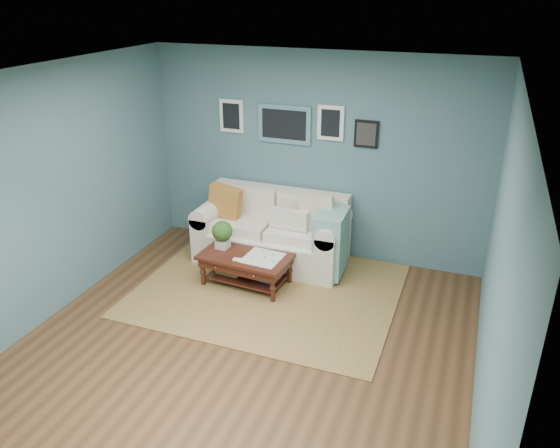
% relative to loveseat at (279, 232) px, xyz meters
% --- Properties ---
extents(room_shell, '(5.00, 5.02, 2.70)m').
position_rel_loveseat_xyz_m(room_shell, '(0.33, -1.97, 0.94)').
color(room_shell, brown).
rests_on(room_shell, ground).
extents(area_rug, '(3.06, 2.45, 0.01)m').
position_rel_loveseat_xyz_m(area_rug, '(0.16, -0.77, -0.41)').
color(area_rug, brown).
rests_on(area_rug, ground).
extents(loveseat, '(2.00, 0.91, 1.03)m').
position_rel_loveseat_xyz_m(loveseat, '(0.00, 0.00, 0.00)').
color(loveseat, '#EFE0CC').
rests_on(loveseat, ground).
extents(coffee_table, '(1.13, 0.71, 0.76)m').
position_rel_loveseat_xyz_m(coffee_table, '(-0.21, -0.72, -0.08)').
color(coffee_table, '#33140C').
rests_on(coffee_table, ground).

